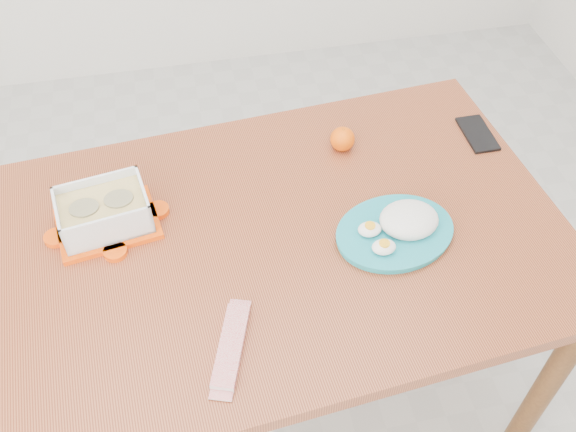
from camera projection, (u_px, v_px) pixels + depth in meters
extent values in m
plane|color=#B7B7B2|center=(276.00, 362.00, 2.13)|extent=(3.50, 3.50, 0.00)
cube|color=#A0512D|center=(288.00, 238.00, 1.53)|extent=(1.39, 0.99, 0.04)
cylinder|color=brown|center=(547.00, 385.00, 1.68)|extent=(0.06, 0.06, 0.71)
cylinder|color=brown|center=(63.00, 270.00, 1.94)|extent=(0.06, 0.06, 0.71)
cylinder|color=brown|center=(425.00, 188.00, 2.17)|extent=(0.06, 0.06, 0.71)
cube|color=#FE4C07|center=(108.00, 224.00, 1.53)|extent=(0.26, 0.21, 0.01)
cube|color=white|center=(103.00, 210.00, 1.49)|extent=(0.23, 0.18, 0.09)
cube|color=tan|center=(104.00, 212.00, 1.50)|extent=(0.21, 0.16, 0.06)
cylinder|color=tan|center=(85.00, 211.00, 1.47)|extent=(0.08, 0.08, 0.02)
cylinder|color=tan|center=(119.00, 202.00, 1.49)|extent=(0.08, 0.08, 0.02)
sphere|color=orange|center=(342.00, 139.00, 1.69)|extent=(0.07, 0.07, 0.07)
cylinder|color=teal|center=(394.00, 233.00, 1.51)|extent=(0.33, 0.33, 0.02)
ellipsoid|color=white|center=(410.00, 216.00, 1.49)|extent=(0.16, 0.14, 0.06)
ellipsoid|color=white|center=(370.00, 229.00, 1.48)|extent=(0.06, 0.05, 0.03)
ellipsoid|color=white|center=(384.00, 247.00, 1.45)|extent=(0.06, 0.05, 0.03)
cube|color=red|center=(231.00, 346.00, 1.30)|extent=(0.11, 0.20, 0.02)
cube|color=black|center=(478.00, 134.00, 1.75)|extent=(0.07, 0.15, 0.01)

